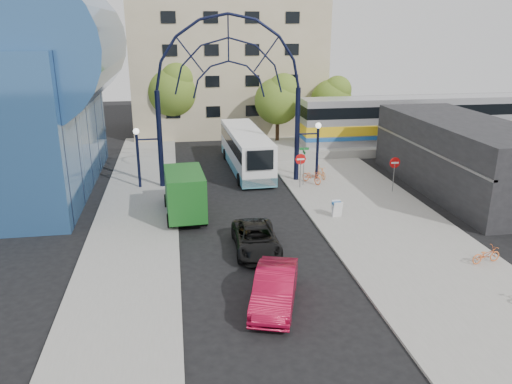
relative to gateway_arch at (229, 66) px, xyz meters
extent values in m
plane|color=black|center=(0.00, -14.00, -8.56)|extent=(120.00, 120.00, 0.00)
cube|color=gray|center=(8.00, -10.00, -8.50)|extent=(8.00, 56.00, 0.12)
cube|color=gray|center=(-6.50, -8.00, -8.50)|extent=(5.00, 50.00, 0.12)
cylinder|color=black|center=(-5.00, 0.00, -5.06)|extent=(0.36, 0.36, 7.00)
cylinder|color=black|center=(5.00, 0.00, -5.06)|extent=(0.36, 0.36, 7.00)
cylinder|color=black|center=(-6.60, 0.00, -6.56)|extent=(0.20, 0.20, 4.00)
cylinder|color=black|center=(6.60, 0.00, -6.56)|extent=(0.20, 0.20, 4.00)
sphere|color=white|center=(-6.60, 0.00, -4.36)|extent=(0.44, 0.44, 0.44)
sphere|color=white|center=(6.60, 0.00, -4.36)|extent=(0.44, 0.44, 0.44)
cylinder|color=slate|center=(4.80, -2.00, -7.34)|extent=(0.06, 0.06, 2.20)
cylinder|color=red|center=(4.80, -2.00, -6.34)|extent=(0.80, 0.04, 0.80)
cube|color=white|center=(4.80, -2.03, -6.34)|extent=(0.55, 0.02, 0.12)
cylinder|color=slate|center=(11.00, -4.00, -7.34)|extent=(0.06, 0.06, 2.20)
cylinder|color=red|center=(11.00, -4.00, -6.34)|extent=(0.76, 0.04, 0.76)
cube|color=white|center=(11.00, -4.03, -6.34)|extent=(0.55, 0.02, 0.12)
cylinder|color=slate|center=(5.20, -1.40, -7.04)|extent=(0.05, 0.05, 2.80)
cube|color=#146626|center=(5.20, -1.40, -5.74)|extent=(0.70, 0.03, 0.18)
cube|color=#146626|center=(5.20, -1.40, -5.99)|extent=(0.03, 0.70, 0.18)
cube|color=white|center=(5.60, -8.20, -7.94)|extent=(0.55, 0.26, 0.99)
cube|color=white|center=(5.60, -7.85, -7.94)|extent=(0.55, 0.26, 0.99)
cube|color=#1E59A5|center=(5.60, -8.02, -7.61)|extent=(0.55, 0.42, 0.14)
cylinder|color=#2C5589|center=(-12.00, 1.00, 1.44)|extent=(9.00, 16.00, 9.00)
cube|color=black|center=(16.00, -4.00, -6.06)|extent=(6.00, 16.00, 5.00)
cube|color=tan|center=(2.00, 21.00, -1.56)|extent=(20.00, 12.00, 14.00)
cube|color=gray|center=(20.00, 8.00, -8.16)|extent=(32.00, 5.00, 0.80)
cube|color=#B7B7BC|center=(20.00, 8.00, -5.66)|extent=(25.00, 3.00, 4.20)
cube|color=gold|center=(20.00, 8.00, -6.26)|extent=(25.10, 3.05, 0.90)
cube|color=black|center=(20.00, 8.00, -4.66)|extent=(25.05, 3.05, 1.00)
cube|color=#1E59A5|center=(20.00, 8.00, -6.96)|extent=(25.10, 3.05, 0.35)
cylinder|color=#382314|center=(6.00, 12.00, -7.30)|extent=(0.36, 0.36, 2.52)
sphere|color=#4E6A1C|center=(6.00, 12.00, -4.22)|extent=(4.48, 4.48, 4.48)
sphere|color=#4E6A1C|center=(6.50, 11.70, -3.10)|extent=(3.08, 3.08, 3.08)
cylinder|color=#382314|center=(-4.00, 16.00, -7.12)|extent=(0.36, 0.36, 2.88)
sphere|color=#4E6A1C|center=(-4.00, 16.00, -3.60)|extent=(5.12, 5.12, 5.12)
sphere|color=#4E6A1C|center=(-3.50, 15.70, -2.32)|extent=(3.52, 3.52, 3.52)
cylinder|color=#382314|center=(12.00, 14.00, -7.39)|extent=(0.36, 0.36, 2.34)
sphere|color=#4E6A1C|center=(12.00, 14.00, -4.53)|extent=(4.16, 4.16, 4.16)
sphere|color=#4E6A1C|center=(12.50, 13.70, -3.49)|extent=(2.86, 2.86, 2.86)
cube|color=white|center=(1.70, 3.73, -6.81)|extent=(2.89, 11.55, 2.89)
cube|color=#509DB3|center=(1.70, 3.73, -8.01)|extent=(2.92, 11.55, 0.70)
cube|color=black|center=(1.70, 3.73, -6.21)|extent=(2.93, 11.32, 0.90)
cube|color=black|center=(1.88, -2.07, -6.26)|extent=(1.89, 0.20, 1.40)
cube|color=black|center=(1.53, 9.42, -6.96)|extent=(2.40, 0.25, 1.60)
cylinder|color=black|center=(0.35, 7.25, -8.08)|extent=(0.31, 0.97, 0.96)
cylinder|color=black|center=(2.84, 7.32, -8.08)|extent=(0.31, 0.97, 0.96)
cylinder|color=black|center=(0.59, -0.55, -8.08)|extent=(0.31, 0.97, 0.96)
cylinder|color=black|center=(3.07, -0.48, -8.08)|extent=(0.31, 0.97, 0.96)
cube|color=black|center=(-3.65, -4.06, -7.55)|extent=(2.22, 2.31, 2.02)
cube|color=black|center=(-3.71, -2.96, -7.13)|extent=(1.84, 0.19, 0.92)
cube|color=#16561B|center=(-3.51, -6.81, -6.81)|extent=(2.42, 4.33, 2.57)
cylinder|color=black|center=(-4.69, -4.39, -8.12)|extent=(0.28, 0.89, 0.88)
cylinder|color=black|center=(-2.58, -4.28, -8.12)|extent=(0.28, 0.89, 0.88)
cylinder|color=black|center=(-4.51, -7.96, -8.12)|extent=(0.28, 0.89, 0.88)
cylinder|color=black|center=(-2.40, -7.85, -8.12)|extent=(0.28, 0.89, 0.88)
imported|color=black|center=(-0.03, -11.83, -7.88)|extent=(2.37, 4.92, 1.35)
imported|color=maroon|center=(-0.11, -17.21, -7.78)|extent=(2.98, 5.00, 1.56)
imported|color=orange|center=(5.91, -1.12, -7.94)|extent=(1.51, 1.95, 0.99)
imported|color=orange|center=(6.89, 0.00, -7.96)|extent=(0.83, 1.65, 0.95)
imported|color=orange|center=(10.85, -15.27, -8.02)|extent=(1.67, 0.81, 0.84)
camera|label=1|loc=(-3.88, -35.35, 2.62)|focal=35.00mm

